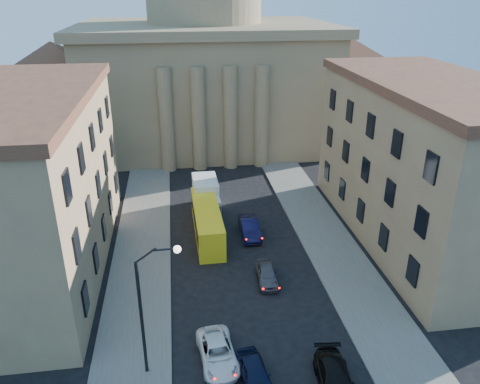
% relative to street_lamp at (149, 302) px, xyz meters
% --- Properties ---
extents(sidewalk_left, '(5.00, 60.00, 0.15)m').
position_rel_street_lamp_xyz_m(sidewalk_left, '(-1.53, 10.00, -5.21)').
color(sidewalk_left, '#5C5954').
rests_on(sidewalk_left, ground).
extents(sidewalk_right, '(5.00, 60.00, 0.15)m').
position_rel_street_lamp_xyz_m(sidewalk_right, '(15.47, 10.00, -5.21)').
color(sidewalk_right, '#5C5954').
rests_on(sidewalk_right, ground).
extents(church, '(68.02, 28.76, 36.60)m').
position_rel_street_lamp_xyz_m(church, '(6.97, 47.47, 6.59)').
color(church, olive).
rests_on(church, ground).
extents(building_left, '(11.60, 26.60, 14.70)m').
position_rel_street_lamp_xyz_m(building_left, '(-10.03, 14.00, 2.14)').
color(building_left, '#9D875C').
rests_on(building_left, ground).
extents(building_right, '(11.60, 26.60, 14.70)m').
position_rel_street_lamp_xyz_m(building_right, '(23.97, 14.00, 2.14)').
color(building_right, '#9D875C').
rests_on(building_right, ground).
extents(street_lamp, '(2.62, 0.44, 8.83)m').
position_rel_street_lamp_xyz_m(street_lamp, '(0.00, 0.00, 0.00)').
color(street_lamp, black).
rests_on(street_lamp, ground).
extents(car_left_near, '(2.16, 4.32, 1.41)m').
position_rel_street_lamp_xyz_m(car_left_near, '(5.89, -1.76, -4.58)').
color(car_left_near, black).
rests_on(car_left_near, ground).
extents(car_left_mid, '(2.63, 4.97, 1.33)m').
position_rel_street_lamp_xyz_m(car_left_mid, '(3.87, 0.36, -4.62)').
color(car_left_mid, white).
rests_on(car_left_mid, ground).
extents(car_right_mid, '(2.45, 5.03, 1.41)m').
position_rel_street_lamp_xyz_m(car_right_mid, '(10.47, -2.88, -4.58)').
color(car_right_mid, black).
rests_on(car_right_mid, ground).
extents(car_right_far, '(1.79, 4.00, 1.34)m').
position_rel_street_lamp_xyz_m(car_right_far, '(8.64, 8.53, -4.62)').
color(car_right_far, '#4D4C51').
rests_on(car_right_far, ground).
extents(car_right_distant, '(1.72, 4.78, 1.57)m').
position_rel_street_lamp_xyz_m(car_right_distant, '(8.49, 16.26, -4.50)').
color(car_right_distant, black).
rests_on(car_right_distant, ground).
extents(city_bus, '(2.53, 10.25, 2.88)m').
position_rel_street_lamp_xyz_m(city_bus, '(4.51, 16.80, -3.74)').
color(city_bus, yellow).
rests_on(city_bus, ground).
extents(box_truck, '(2.56, 6.29, 3.43)m').
position_rel_street_lamp_xyz_m(box_truck, '(4.78, 21.66, -3.66)').
color(box_truck, silver).
rests_on(box_truck, ground).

